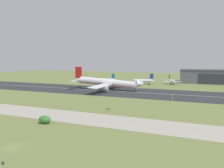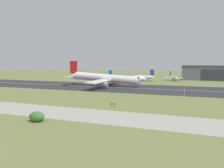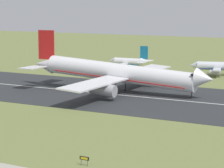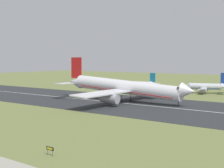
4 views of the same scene
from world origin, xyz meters
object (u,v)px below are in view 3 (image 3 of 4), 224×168
at_px(airplane_parked_centre, 129,62).
at_px(airplane_landing, 118,73).
at_px(airplane_parked_east, 219,66).
at_px(runway_sign, 84,159).

bearing_deg(airplane_parked_centre, airplane_landing, -66.02).
bearing_deg(airplane_parked_east, airplane_landing, -106.46).
relative_size(airplane_landing, runway_sign, 34.56).
distance_m(airplane_parked_east, runway_sign, 118.51).
bearing_deg(runway_sign, airplane_parked_centre, 113.90).
xyz_separation_m(airplane_landing, airplane_parked_centre, (-23.51, 52.86, -2.99)).
xyz_separation_m(airplane_parked_centre, runway_sign, (52.98, -119.58, -1.54)).
distance_m(airplane_landing, airplane_parked_east, 53.11).
bearing_deg(airplane_parked_east, runway_sign, -83.00).
relative_size(airplane_parked_east, runway_sign, 13.14).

